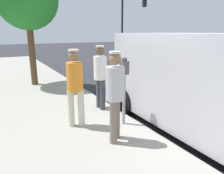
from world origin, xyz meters
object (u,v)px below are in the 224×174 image
object	(u,v)px
parking_meter_near	(124,79)
pedestrian_in_orange	(75,84)
pedestrian_in_gray	(115,91)
traffic_light_corner	(131,15)
pedestrian_in_white	(100,73)
parked_van	(221,85)

from	to	relation	value
parking_meter_near	pedestrian_in_orange	size ratio (longest dim) A/B	0.90
pedestrian_in_gray	parking_meter_near	bearing A→B (deg)	-134.40
parking_meter_near	pedestrian_in_gray	size ratio (longest dim) A/B	0.89
parking_meter_near	pedestrian_in_orange	xyz separation A→B (m)	(0.97, -0.42, -0.07)
pedestrian_in_orange	traffic_light_corner	world-z (taller)	traffic_light_corner
pedestrian_in_orange	pedestrian_in_white	xyz separation A→B (m)	(-0.96, -0.74, 0.00)
pedestrian_in_orange	parked_van	size ratio (longest dim) A/B	0.32
pedestrian_in_gray	pedestrian_in_orange	distance (m)	1.06
pedestrian_in_white	pedestrian_in_gray	bearing A→B (deg)	72.75
pedestrian_in_gray	traffic_light_corner	bearing A→B (deg)	-124.77
pedestrian_in_white	parked_van	xyz separation A→B (m)	(-1.51, 2.42, 0.04)
parking_meter_near	parked_van	distance (m)	1.96
pedestrian_in_white	traffic_light_corner	world-z (taller)	traffic_light_corner
pedestrian_in_gray	pedestrian_in_orange	size ratio (longest dim) A/B	1.01
parked_van	traffic_light_corner	xyz separation A→B (m)	(-6.40, -12.86, 2.36)
parked_van	pedestrian_in_orange	bearing A→B (deg)	-34.20
pedestrian_in_orange	parked_van	bearing A→B (deg)	145.80
pedestrian_in_orange	pedestrian_in_white	world-z (taller)	pedestrian_in_white
parking_meter_near	traffic_light_corner	xyz separation A→B (m)	(-7.90, -11.61, 2.34)
pedestrian_in_orange	parking_meter_near	bearing A→B (deg)	156.45
pedestrian_in_orange	traffic_light_corner	size ratio (longest dim) A/B	0.32
parked_van	traffic_light_corner	bearing A→B (deg)	-116.45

